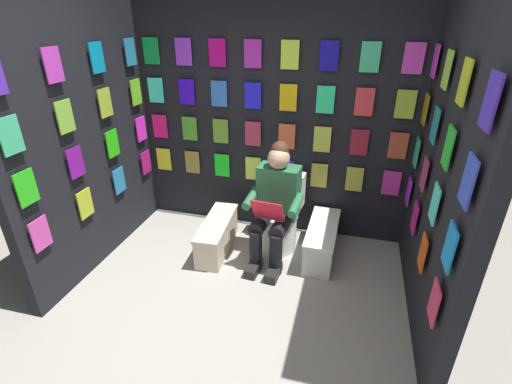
{
  "coord_description": "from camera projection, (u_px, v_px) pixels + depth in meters",
  "views": [
    {
      "loc": [
        -0.84,
        1.7,
        2.26
      ],
      "look_at": [
        -0.08,
        -1.06,
        0.85
      ],
      "focal_mm": 25.72,
      "sensor_mm": 36.0,
      "label": 1
    }
  ],
  "objects": [
    {
      "name": "toilet",
      "position": [
        280.0,
        218.0,
        3.84
      ],
      "size": [
        0.42,
        0.57,
        0.77
      ],
      "rotation": [
        0.0,
        0.0,
        -0.08
      ],
      "color": "white",
      "rests_on": "ground"
    },
    {
      "name": "ground_plane",
      "position": [
        207.0,
        357.0,
        2.67
      ],
      "size": [
        30.0,
        30.0,
        0.0
      ],
      "primitive_type": "plane",
      "color": "#9E998E"
    },
    {
      "name": "comic_longbox_far",
      "position": [
        217.0,
        235.0,
        3.81
      ],
      "size": [
        0.31,
        0.83,
        0.34
      ],
      "rotation": [
        0.0,
        0.0,
        0.07
      ],
      "color": "beige",
      "rests_on": "ground"
    },
    {
      "name": "display_wall_right",
      "position": [
        85.0,
        142.0,
        3.33
      ],
      "size": [
        0.14,
        1.93,
        2.4
      ],
      "color": "black",
      "rests_on": "ground"
    },
    {
      "name": "person_reading",
      "position": [
        275.0,
        204.0,
        3.52
      ],
      "size": [
        0.55,
        0.71,
        1.19
      ],
      "rotation": [
        0.0,
        0.0,
        -0.08
      ],
      "color": "#286B42",
      "rests_on": "ground"
    },
    {
      "name": "display_wall_back",
      "position": [
        272.0,
        124.0,
        3.85
      ],
      "size": [
        3.01,
        0.14,
        2.4
      ],
      "color": "black",
      "rests_on": "ground"
    },
    {
      "name": "display_wall_left",
      "position": [
        444.0,
        177.0,
        2.62
      ],
      "size": [
        0.14,
        1.93,
        2.4
      ],
      "color": "black",
      "rests_on": "ground"
    },
    {
      "name": "comic_longbox_near",
      "position": [
        322.0,
        241.0,
        3.72
      ],
      "size": [
        0.3,
        0.82,
        0.35
      ],
      "rotation": [
        0.0,
        0.0,
        -0.02
      ],
      "color": "white",
      "rests_on": "ground"
    }
  ]
}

